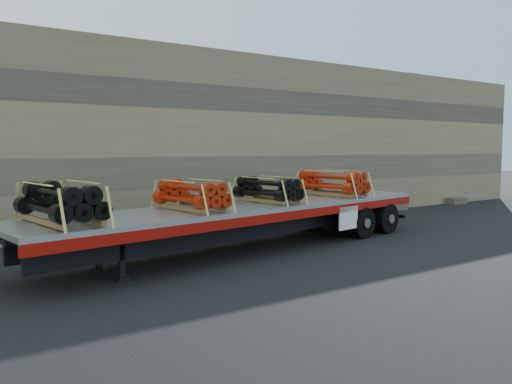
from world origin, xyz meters
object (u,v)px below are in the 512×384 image
trailer (248,227)px  bundle_rear (332,184)px  bundle_midfront (192,196)px  bundle_midrear (268,190)px  bundle_front (61,204)px

trailer → bundle_rear: bundle_rear is taller
trailer → bundle_midfront: (-2.08, -0.35, 1.10)m
trailer → bundle_midrear: size_ratio=6.57×
bundle_front → bundle_midfront: (3.57, 0.59, -0.05)m
trailer → bundle_rear: bearing=0.0°
bundle_midrear → bundle_rear: 3.24m
bundle_midfront → bundle_midrear: size_ratio=1.03×
trailer → bundle_rear: 4.24m
bundle_midrear → bundle_front: bearing=180.0°
bundle_midfront → bundle_rear: bundle_rear is taller
bundle_midfront → bundle_rear: (6.10, 1.02, 0.04)m
trailer → bundle_midfront: 2.38m
trailer → bundle_midrear: bundle_midrear is taller
bundle_midrear → bundle_rear: (3.20, 0.53, 0.05)m
bundle_midfront → bundle_midrear: 2.94m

